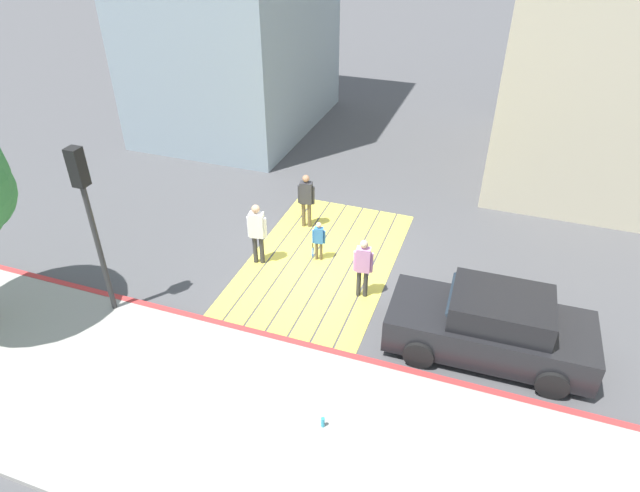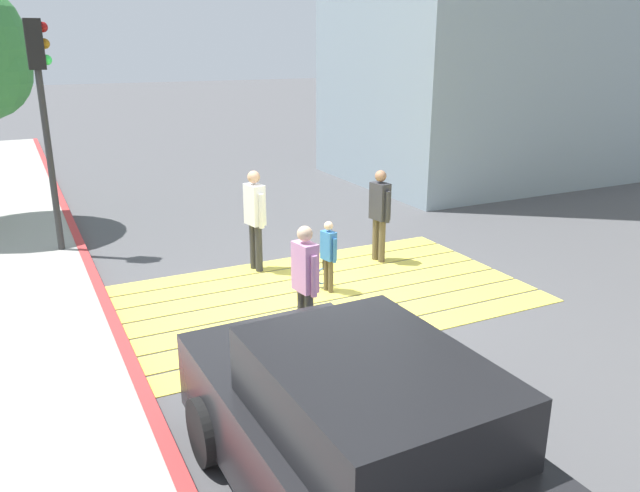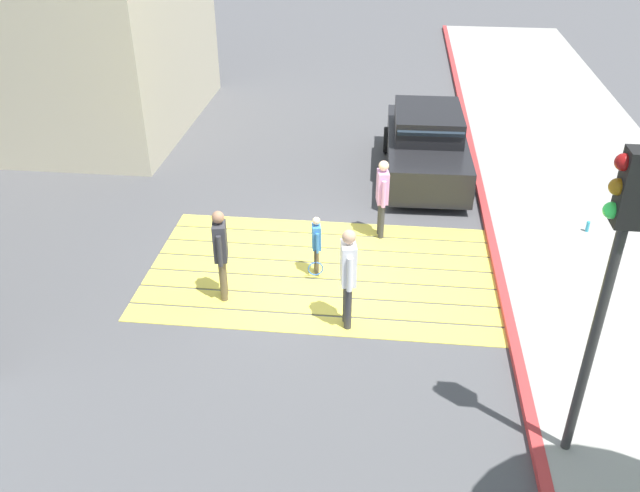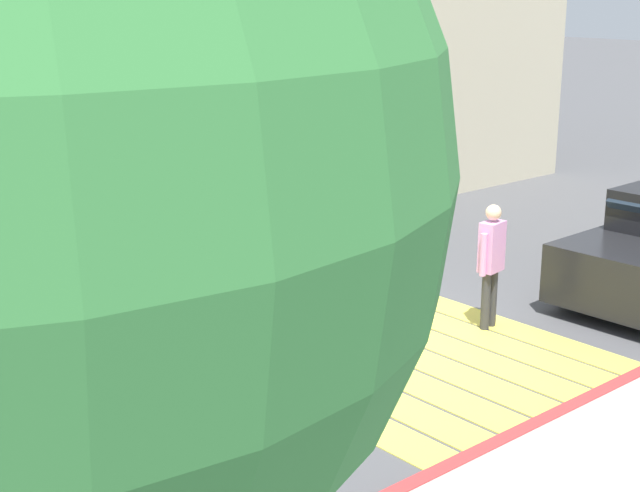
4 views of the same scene
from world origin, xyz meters
name	(u,v)px [view 4 (image 4 of 4)]	position (x,y,z in m)	size (l,w,h in m)	color
ground_plane	(352,332)	(0.00, 0.00, 0.00)	(120.00, 120.00, 0.00)	#4C4C4F
crosswalk_stripes	(352,332)	(0.00, 0.00, 0.01)	(6.40, 3.80, 0.01)	#EAD64C
curb_painted	(566,413)	(-3.25, 0.00, 0.07)	(0.16, 40.00, 0.13)	#BC3333
traffic_light_corner	(279,190)	(-3.58, 3.99, 3.04)	(0.39, 0.28, 4.24)	#2D2D2D
pedestrian_adult_lead	(285,292)	(-0.59, 1.57, 1.04)	(0.29, 0.51, 1.79)	#333338
pedestrian_adult_trailing	(491,257)	(-1.04, -1.45, 0.96)	(0.26, 0.48, 1.65)	#333338
pedestrian_adult_side	(213,247)	(1.60, 1.02, 0.99)	(0.28, 0.49, 1.70)	brown
pedestrian_child_with_racket	(342,284)	(0.09, 0.10, 0.66)	(0.28, 0.39, 1.18)	brown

